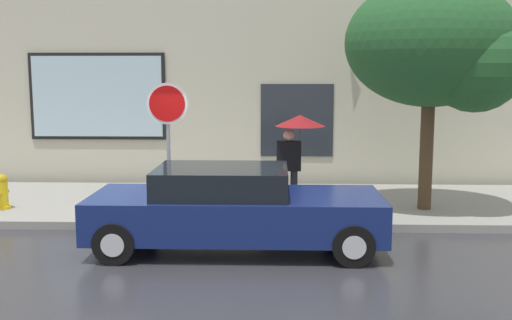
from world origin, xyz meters
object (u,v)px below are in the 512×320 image
Objects in this scene: street_tree at (440,47)px; fire_hydrant at (2,192)px; parked_car at (234,209)px; stop_sign at (168,123)px; pedestrian_with_umbrella at (296,135)px.

fire_hydrant is at bearing -178.66° from street_tree.
parked_car is 6.60× the size of fire_hydrant.
street_tree is 5.40m from stop_sign.
fire_hydrant is at bearing 179.85° from pedestrian_with_umbrella.
pedestrian_with_umbrella is at bearing -175.48° from street_tree.
parked_car is 2.33m from stop_sign.
fire_hydrant is 0.37× the size of pedestrian_with_umbrella.
fire_hydrant is 0.16× the size of street_tree.
parked_car is 1.85× the size of stop_sign.
fire_hydrant is 9.09m from street_tree.
street_tree is at bearing 4.52° from pedestrian_with_umbrella.
fire_hydrant is 3.84m from stop_sign.
pedestrian_with_umbrella is 2.49m from stop_sign.
street_tree reaches higher than fire_hydrant.
pedestrian_with_umbrella is at bearing 63.13° from parked_car.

